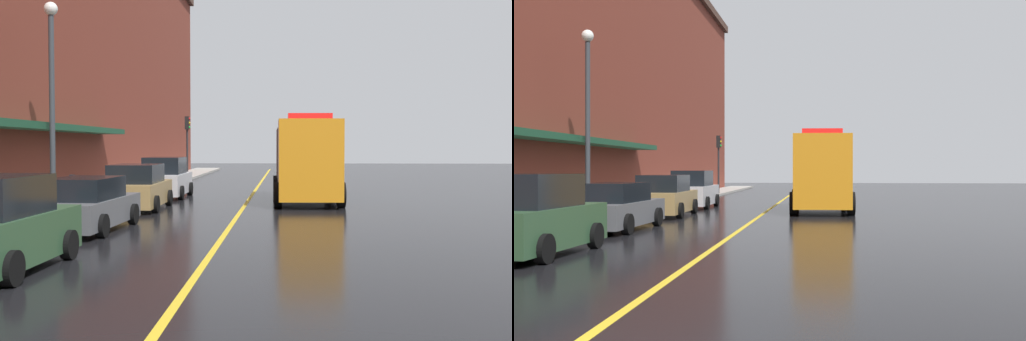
% 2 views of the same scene
% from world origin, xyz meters
% --- Properties ---
extents(ground_plane, '(112.00, 112.00, 0.00)m').
position_xyz_m(ground_plane, '(0.00, 25.00, 0.00)').
color(ground_plane, black).
extents(sidewalk_left, '(2.40, 70.00, 0.15)m').
position_xyz_m(sidewalk_left, '(-6.20, 25.00, 0.07)').
color(sidewalk_left, '#9E9B93').
rests_on(sidewalk_left, ground).
extents(lane_center_stripe, '(0.16, 70.00, 0.01)m').
position_xyz_m(lane_center_stripe, '(0.00, 25.00, 0.00)').
color(lane_center_stripe, gold).
rests_on(lane_center_stripe, ground).
extents(parked_car_2, '(2.16, 4.74, 1.53)m').
position_xyz_m(parked_car_2, '(-4.01, 14.31, 0.73)').
color(parked_car_2, '#595B60').
rests_on(parked_car_2, ground).
extents(parked_car_3, '(2.18, 4.57, 1.72)m').
position_xyz_m(parked_car_3, '(-4.00, 20.33, 0.81)').
color(parked_car_3, '#A5844C').
rests_on(parked_car_3, ground).
extents(parked_car_4, '(2.10, 4.26, 1.89)m').
position_xyz_m(parked_car_4, '(-3.96, 25.72, 0.88)').
color(parked_car_4, silver).
rests_on(parked_car_4, ground).
extents(utility_truck, '(2.95, 7.71, 3.68)m').
position_xyz_m(utility_truck, '(2.52, 23.94, 1.75)').
color(utility_truck, orange).
rests_on(utility_truck, ground).
extents(parking_meter_0, '(0.14, 0.18, 1.33)m').
position_xyz_m(parking_meter_0, '(-5.35, 22.45, 1.06)').
color(parking_meter_0, '#4C4C51').
rests_on(parking_meter_0, sidewalk_left).
extents(parking_meter_2, '(0.14, 0.18, 1.33)m').
position_xyz_m(parking_meter_2, '(-5.35, 16.92, 1.06)').
color(parking_meter_2, '#4C4C51').
rests_on(parking_meter_2, sidewalk_left).
extents(street_lamp_left, '(0.44, 0.44, 6.94)m').
position_xyz_m(street_lamp_left, '(-5.95, 16.81, 4.40)').
color(street_lamp_left, '#33383D').
rests_on(street_lamp_left, sidewalk_left).
extents(traffic_light_near, '(0.38, 0.36, 4.30)m').
position_xyz_m(traffic_light_near, '(-5.29, 40.66, 3.16)').
color(traffic_light_near, '#232326').
rests_on(traffic_light_near, sidewalk_left).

